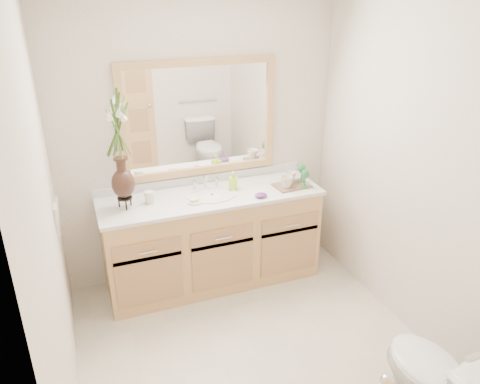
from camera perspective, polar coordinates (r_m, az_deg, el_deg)
name	(u,v)px	position (r m, az deg, el deg)	size (l,w,h in m)	color
floor	(257,356)	(3.52, 2.12, -19.32)	(2.60, 2.60, 0.00)	beige
wall_back	(200,142)	(3.98, -4.92, 6.12)	(2.40, 0.02, 2.40)	white
wall_front	(399,344)	(1.91, 18.77, -17.13)	(2.40, 0.02, 2.40)	white
wall_left	(49,238)	(2.65, -22.22, -5.23)	(0.02, 2.60, 2.40)	white
wall_right	(420,177)	(3.46, 21.10, 1.74)	(0.02, 2.60, 2.40)	white
vanity	(212,240)	(4.05, -3.39, -5.87)	(1.80, 0.55, 0.80)	tan
counter	(211,196)	(3.86, -3.54, -0.52)	(1.84, 0.57, 0.03)	silver
sink	(212,201)	(3.87, -3.44, -1.15)	(0.38, 0.34, 0.23)	white
mirror	(200,119)	(3.90, -4.94, 8.90)	(1.32, 0.04, 0.97)	white
switch_plate	(56,214)	(3.43, -21.51, -2.51)	(0.02, 0.12, 0.12)	white
toilet	(437,384)	(3.03, 22.91, -20.77)	(0.42, 0.75, 0.74)	white
flower_vase	(118,136)	(3.53, -14.66, 6.60)	(0.21, 0.21, 0.85)	black
tumbler	(149,197)	(3.76, -11.00, -0.63)	(0.07, 0.07, 0.10)	beige
soap_dish	(194,202)	(3.72, -5.59, -1.17)	(0.11, 0.11, 0.03)	beige
soap_bottle	(233,181)	(3.93, -0.82, 1.30)	(0.06, 0.07, 0.14)	#B0E535
purple_dish	(261,195)	(3.80, 2.57, -0.39)	(0.10, 0.08, 0.04)	#5E2570
tray	(292,186)	(4.03, 6.34, 0.79)	(0.30, 0.20, 0.02)	brown
mug_left	(287,182)	(3.95, 5.70, 1.28)	(0.10, 0.10, 0.10)	beige
mug_right	(290,177)	(4.05, 6.12, 1.83)	(0.10, 0.10, 0.10)	beige
goblet_front	(305,175)	(3.97, 7.93, 2.05)	(0.07, 0.07, 0.15)	#246D36
goblet_back	(302,169)	(4.09, 7.54, 2.74)	(0.07, 0.07, 0.15)	#246D36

